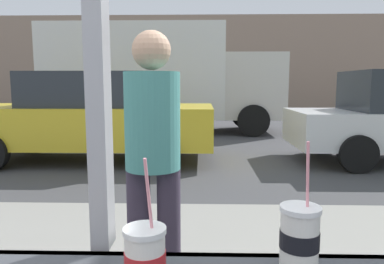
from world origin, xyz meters
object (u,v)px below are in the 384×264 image
at_px(box_truck, 158,76).
at_px(parked_car_yellow, 92,116).
at_px(soda_cup_left, 299,239).
at_px(soda_cup_right, 145,258).
at_px(pedestrian, 153,153).

bearing_deg(box_truck, parked_car_yellow, -100.05).
height_order(soda_cup_left, parked_car_yellow, parked_car_yellow).
distance_m(soda_cup_left, parked_car_yellow, 6.41).
bearing_deg(parked_car_yellow, soda_cup_right, -71.95).
xyz_separation_m(soda_cup_left, box_truck, (-1.56, 10.28, 0.61)).
relative_size(soda_cup_left, parked_car_yellow, 0.07).
height_order(soda_cup_right, parked_car_yellow, parked_car_yellow).
bearing_deg(pedestrian, soda_cup_left, -67.16).
height_order(soda_cup_left, box_truck, box_truck).
bearing_deg(box_truck, soda_cup_right, -83.36).
relative_size(parked_car_yellow, pedestrian, 2.87).
distance_m(parked_car_yellow, box_truck, 4.46).
relative_size(parked_car_yellow, box_truck, 0.66).
bearing_deg(soda_cup_left, parked_car_yellow, 111.32).
relative_size(soda_cup_right, parked_car_yellow, 0.06).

